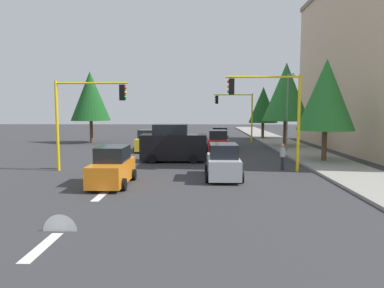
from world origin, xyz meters
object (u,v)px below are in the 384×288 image
Objects in this scene: traffic_signal_near_left at (270,104)px; car_green at (219,137)px; tree_roadside_far at (263,105)px; traffic_signal_far_left at (237,108)px; car_red at (218,142)px; street_lamp_curbside at (288,104)px; tree_roadside_near at (326,95)px; car_yellow at (148,141)px; car_orange at (112,168)px; car_silver at (223,163)px; traffic_signal_near_right at (85,107)px; delivery_van_black at (173,144)px; tree_opposite_side at (90,96)px; tree_roadside_mid at (286,92)px; pedestrian_crossing at (283,156)px.

traffic_signal_near_left reaches higher than car_green.
traffic_signal_far_left is at bearing -43.56° from tree_roadside_far.
street_lamp_curbside is at bearing 86.19° from car_red.
tree_roadside_near reaches higher than car_yellow.
street_lamp_curbside reaches higher than car_yellow.
car_orange is at bearing 1.45° from car_yellow.
tree_roadside_far is 27.33m from car_silver.
traffic_signal_near_right is 13.63m from car_red.
traffic_signal_near_right is at bearing -31.06° from car_green.
delivery_van_black is at bearing -90.00° from tree_roadside_near.
tree_roadside_far is 15.80m from car_red.
car_yellow is (-0.76, -12.62, -3.45)m from street_lamp_curbside.
car_orange is (28.06, -12.55, -3.48)m from tree_roadside_far.
traffic_signal_far_left is 1.37× the size of car_red.
tree_opposite_side reaches higher than car_orange.
car_green is (4.86, -2.27, -3.12)m from traffic_signal_far_left.
tree_roadside_far is at bearing -177.14° from tree_roadside_mid.
street_lamp_curbside is at bearing 86.55° from car_yellow.
car_red is at bearing -4.68° from car_green.
tree_opposite_side reaches higher than car_silver.
car_yellow is (9.63, -9.11, -3.12)m from traffic_signal_far_left.
car_red reaches higher than pedestrian_crossing.
tree_roadside_near is at bearing 90.00° from delivery_van_black.
car_orange is at bearing -17.29° from delivery_van_black.
car_silver is 12.28m from car_red.
car_green is 2.24× the size of pedestrian_crossing.
street_lamp_curbside is at bearing 67.45° from tree_opposite_side.
traffic_signal_near_right is at bearing -48.26° from tree_roadside_mid.
delivery_van_black is 1.26× the size of car_green.
delivery_van_black reaches higher than car_green.
tree_roadside_near is 1.83× the size of car_orange.
car_silver is (11.86, -6.46, -3.45)m from street_lamp_curbside.
tree_roadside_near is 11.62m from delivery_van_black.
car_yellow is (-10.37, -9.16, -3.31)m from traffic_signal_near_left.
car_silver is (26.25, -6.76, -3.48)m from tree_roadside_far.
traffic_signal_near_left is 24.61m from tree_opposite_side.
traffic_signal_near_right is 1.35× the size of car_red.
tree_opposite_side reaches higher than traffic_signal_near_left.
traffic_signal_near_left is 1.57× the size of car_green.
traffic_signal_near_right reaches higher than car_orange.
car_silver is at bearing -2.26° from car_green.
tree_roadside_mid is at bearing 80.13° from car_green.
traffic_signal_far_left is 23.01m from traffic_signal_near_right.
car_green is at bearing -147.61° from tree_roadside_near.
car_silver is (20.25, 13.74, -4.41)m from tree_opposite_side.
tree_roadside_mid reaches higher than street_lamp_curbside.
tree_roadside_near is 10.73m from car_silver.
tree_roadside_near is 4.39× the size of pedestrian_crossing.
car_yellow reaches higher than pedestrian_crossing.
traffic_signal_near_left is 0.74× the size of tree_opposite_side.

